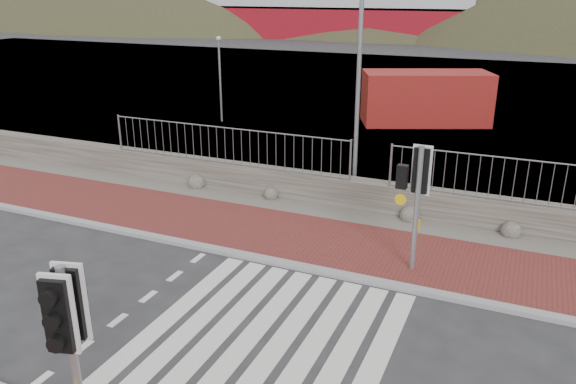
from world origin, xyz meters
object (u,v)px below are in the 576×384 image
at_px(traffic_signal_far, 417,182).
at_px(streetlight, 364,59).
at_px(shipping_container, 425,98).
at_px(traffic_signal_near, 68,324).

distance_m(traffic_signal_far, streetlight, 5.34).
xyz_separation_m(streetlight, shipping_container, (-0.08, 11.43, -3.09)).
bearing_deg(traffic_signal_near, shipping_container, 73.93).
distance_m(traffic_signal_near, traffic_signal_far, 7.96).
relative_size(traffic_signal_near, traffic_signal_far, 0.99).
xyz_separation_m(traffic_signal_far, shipping_container, (-2.62, 15.61, -0.97)).
bearing_deg(traffic_signal_near, traffic_signal_far, 52.51).
bearing_deg(traffic_signal_far, traffic_signal_near, 69.99).
relative_size(traffic_signal_near, streetlight, 0.39).
relative_size(traffic_signal_near, shipping_container, 0.51).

